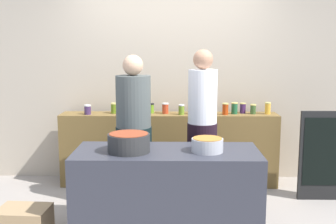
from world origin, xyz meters
TOP-DOWN VIEW (x-y plane):
  - ground at (0.00, 0.00)m, footprint 12.00×12.00m
  - storefront_wall at (0.00, 1.45)m, footprint 4.80×0.12m
  - display_shelf at (0.00, 1.10)m, footprint 2.70×0.36m
  - prep_table at (0.00, -0.30)m, footprint 1.70×0.70m
  - preserve_jar_0 at (-1.00, 1.03)m, footprint 0.09×0.09m
  - preserve_jar_1 at (-0.69, 1.12)m, footprint 0.09×0.09m
  - preserve_jar_2 at (-0.53, 1.06)m, footprint 0.09×0.09m
  - preserve_jar_3 at (-0.34, 1.04)m, footprint 0.09×0.09m
  - preserve_jar_4 at (-0.23, 1.15)m, footprint 0.09×0.09m
  - preserve_jar_5 at (-0.05, 1.11)m, footprint 0.08×0.08m
  - preserve_jar_6 at (0.15, 1.03)m, footprint 0.07×0.07m
  - preserve_jar_7 at (0.27, 1.09)m, footprint 0.07×0.07m
  - preserve_jar_8 at (0.37, 1.12)m, footprint 0.07×0.07m
  - preserve_jar_9 at (0.69, 1.04)m, footprint 0.08×0.08m
  - preserve_jar_10 at (0.81, 1.10)m, footprint 0.08×0.08m
  - preserve_jar_11 at (0.93, 1.16)m, footprint 0.08×0.08m
  - preserve_jar_12 at (1.04, 1.11)m, footprint 0.07×0.07m
  - preserve_jar_13 at (1.22, 1.10)m, footprint 0.07×0.07m
  - cooking_pot_left at (-0.34, -0.35)m, footprint 0.38×0.38m
  - cooking_pot_center at (0.37, -0.34)m, footprint 0.29×0.29m
  - cook_with_tongs at (-0.37, 0.34)m, footprint 0.39×0.39m
  - cook_in_cap at (0.37, 0.36)m, footprint 0.32×0.32m
  - bread_crate at (-1.34, -0.35)m, footprint 0.49×0.38m
  - chalkboard_sign at (1.74, 0.58)m, footprint 0.51×0.05m

SIDE VIEW (x-z plane):
  - ground at x=0.00m, z-range 0.00..0.00m
  - bread_crate at x=-1.34m, z-range 0.00..0.25m
  - prep_table at x=0.00m, z-range 0.00..0.80m
  - display_shelf at x=0.00m, z-range 0.00..0.91m
  - chalkboard_sign at x=1.74m, z-range 0.01..1.03m
  - cook_with_tongs at x=-0.37m, z-range -0.08..1.57m
  - cook_in_cap at x=0.37m, z-range -0.07..1.64m
  - cooking_pot_center at x=0.37m, z-range 0.80..0.92m
  - cooking_pot_left at x=-0.34m, z-range 0.80..0.97m
  - preserve_jar_8 at x=0.37m, z-range 0.91..1.01m
  - preserve_jar_2 at x=-0.53m, z-range 0.91..1.02m
  - preserve_jar_0 at x=-1.00m, z-range 0.91..1.03m
  - preserve_jar_12 at x=1.04m, z-range 0.91..1.03m
  - preserve_jar_4 at x=-0.23m, z-range 0.91..1.03m
  - preserve_jar_6 at x=0.15m, z-range 0.91..1.03m
  - preserve_jar_11 at x=0.93m, z-range 0.91..1.04m
  - preserve_jar_1 at x=-0.69m, z-range 0.91..1.04m
  - preserve_jar_7 at x=0.27m, z-range 0.91..1.04m
  - preserve_jar_5 at x=-0.05m, z-range 0.91..1.04m
  - preserve_jar_10 at x=0.81m, z-range 0.91..1.05m
  - preserve_jar_3 at x=-0.34m, z-range 0.91..1.05m
  - preserve_jar_9 at x=0.69m, z-range 0.91..1.05m
  - preserve_jar_13 at x=1.22m, z-range 0.91..1.05m
  - storefront_wall at x=0.00m, z-range 0.00..3.00m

